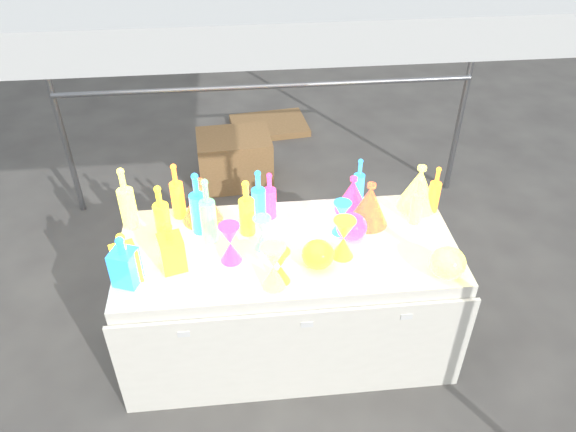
{
  "coord_description": "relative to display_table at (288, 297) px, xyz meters",
  "views": [
    {
      "loc": [
        -0.23,
        -2.27,
        2.69
      ],
      "look_at": [
        0.0,
        0.0,
        0.95
      ],
      "focal_mm": 35.0,
      "sensor_mm": 36.0,
      "label": 1
    }
  ],
  "objects": [
    {
      "name": "ground",
      "position": [
        -0.0,
        0.01,
        -0.37
      ],
      "size": [
        80.0,
        80.0,
        0.0
      ],
      "primitive_type": "plane",
      "color": "#64625D",
      "rests_on": "ground"
    },
    {
      "name": "display_table",
      "position": [
        0.0,
        0.0,
        0.0
      ],
      "size": [
        1.84,
        0.83,
        0.75
      ],
      "color": "white",
      "rests_on": "ground"
    },
    {
      "name": "cardboard_box_closed",
      "position": [
        -0.27,
        1.79,
        -0.16
      ],
      "size": [
        0.63,
        0.48,
        0.44
      ],
      "primitive_type": "cube",
      "rotation": [
        0.0,
        0.0,
        0.07
      ],
      "color": "#9C7246",
      "rests_on": "ground"
    },
    {
      "name": "cardboard_box_flat",
      "position": [
        0.09,
        2.7,
        -0.34
      ],
      "size": [
        0.78,
        0.6,
        0.06
      ],
      "primitive_type": "cube",
      "rotation": [
        0.0,
        0.0,
        0.12
      ],
      "color": "#9C7246",
      "rests_on": "ground"
    },
    {
      "name": "bottle_0",
      "position": [
        -0.66,
        0.16,
        0.54
      ],
      "size": [
        0.11,
        0.11,
        0.33
      ],
      "primitive_type": null,
      "rotation": [
        0.0,
        0.0,
        -0.3
      ],
      "color": "#E84B15",
      "rests_on": "display_table"
    },
    {
      "name": "bottle_1",
      "position": [
        -0.47,
        0.19,
        0.56
      ],
      "size": [
        0.12,
        0.12,
        0.37
      ],
      "primitive_type": null,
      "rotation": [
        0.0,
        0.0,
        0.42
      ],
      "color": "green",
      "rests_on": "display_table"
    },
    {
      "name": "bottle_2",
      "position": [
        -0.59,
        0.34,
        0.55
      ],
      "size": [
        0.1,
        0.1,
        0.35
      ],
      "primitive_type": null,
      "rotation": [
        0.0,
        0.0,
        -0.41
      ],
      "color": "yellow",
      "rests_on": "display_table"
    },
    {
      "name": "bottle_3",
      "position": [
        -0.07,
        0.28,
        0.52
      ],
      "size": [
        0.09,
        0.09,
        0.29
      ],
      "primitive_type": null,
      "rotation": [
        0.0,
        0.0,
        -0.19
      ],
      "color": "#1C4DA4",
      "rests_on": "display_table"
    },
    {
      "name": "bottle_4",
      "position": [
        -0.85,
        0.27,
        0.57
      ],
      "size": [
        0.11,
        0.11,
        0.38
      ],
      "primitive_type": null,
      "rotation": [
        0.0,
        0.0,
        -0.28
      ],
      "color": "#157888",
      "rests_on": "display_table"
    },
    {
      "name": "bottle_5",
      "position": [
        -0.41,
        0.1,
        0.57
      ],
      "size": [
        0.1,
        0.1,
        0.39
      ],
      "primitive_type": null,
      "rotation": [
        0.0,
        0.0,
        -0.13
      ],
      "color": "#BB2592",
      "rests_on": "display_table"
    },
    {
      "name": "bottle_6",
      "position": [
        -0.21,
        0.15,
        0.54
      ],
      "size": [
        0.11,
        0.11,
        0.34
      ],
      "primitive_type": null,
      "rotation": [
        0.0,
        0.0,
        0.36
      ],
      "color": "#E84B15",
      "rests_on": "display_table"
    },
    {
      "name": "bottle_7",
      "position": [
        -0.14,
        0.24,
        0.54
      ],
      "size": [
        0.09,
        0.09,
        0.34
      ],
      "primitive_type": null,
      "rotation": [
        0.0,
        0.0,
        0.13
      ],
      "color": "green",
      "rests_on": "display_table"
    },
    {
      "name": "decanter_0",
      "position": [
        -0.81,
        -0.16,
        0.52
      ],
      "size": [
        0.15,
        0.15,
        0.28
      ],
      "primitive_type": null,
      "rotation": [
        0.0,
        0.0,
        0.37
      ],
      "color": "#E84B15",
      "rests_on": "display_table"
    },
    {
      "name": "decanter_1",
      "position": [
        -0.59,
        -0.1,
        0.52
      ],
      "size": [
        0.15,
        0.15,
        0.28
      ],
      "primitive_type": null,
      "rotation": [
        0.0,
        0.0,
        0.27
      ],
      "color": "yellow",
      "rests_on": "display_table"
    },
    {
      "name": "decanter_2",
      "position": [
        -0.81,
        -0.18,
        0.52
      ],
      "size": [
        0.15,
        0.15,
        0.28
      ],
      "primitive_type": null,
      "rotation": [
        0.0,
        0.0,
        -0.36
      ],
      "color": "green",
      "rests_on": "display_table"
    },
    {
      "name": "hourglass_0",
      "position": [
        -0.06,
        -0.25,
        0.47
      ],
      "size": [
        0.12,
        0.12,
        0.19
      ],
      "primitive_type": null,
      "rotation": [
        0.0,
        0.0,
        0.41
      ],
      "color": "yellow",
      "rests_on": "display_table"
    },
    {
      "name": "hourglass_1",
      "position": [
        -0.3,
        -0.07,
        0.49
      ],
      "size": [
        0.14,
        0.14,
        0.22
      ],
      "primitive_type": null,
      "rotation": [
        0.0,
        0.0,
        -0.37
      ],
      "color": "#1C4DA4",
      "rests_on": "display_table"
    },
    {
      "name": "hourglass_2",
      "position": [
        -0.1,
        -0.28,
        0.5
      ],
      "size": [
        0.15,
        0.15,
        0.24
      ],
      "primitive_type": null,
      "rotation": [
        0.0,
        0.0,
        -0.23
      ],
      "color": "#157888",
      "rests_on": "display_table"
    },
    {
      "name": "hourglass_3",
      "position": [
        -0.14,
        0.01,
        0.47
      ],
      "size": [
        0.13,
        0.13,
        0.19
      ],
      "primitive_type": null,
      "rotation": [
        0.0,
        0.0,
        0.37
      ],
      "color": "#BB2592",
      "rests_on": "display_table"
    },
    {
      "name": "hourglass_4",
      "position": [
        0.27,
        -0.1,
        0.49
      ],
      "size": [
        0.14,
        0.14,
        0.23
      ],
      "primitive_type": null,
      "rotation": [
        0.0,
        0.0,
        -0.24
      ],
      "color": "#E84B15",
      "rests_on": "display_table"
    },
    {
      "name": "hourglass_5",
      "position": [
        0.3,
        0.1,
        0.48
      ],
      "size": [
        0.12,
        0.12,
        0.2
      ],
      "primitive_type": null,
      "rotation": [
        0.0,
        0.0,
        0.29
      ],
      "color": "green",
      "rests_on": "display_table"
    },
    {
      "name": "globe_1",
      "position": [
        0.76,
        -0.3,
        0.45
      ],
      "size": [
        0.22,
        0.22,
        0.14
      ],
      "primitive_type": null,
      "rotation": [
        0.0,
        0.0,
        0.29
      ],
      "color": "#157888",
      "rests_on": "display_table"
    },
    {
      "name": "globe_2",
      "position": [
        0.13,
        -0.16,
        0.44
      ],
      "size": [
        0.22,
        0.22,
        0.13
      ],
      "primitive_type": null,
      "rotation": [
        0.0,
        0.0,
        -0.4
      ],
      "color": "yellow",
      "rests_on": "display_table"
    },
    {
      "name": "globe_3",
      "position": [
        0.35,
        0.04,
        0.44
      ],
      "size": [
        0.18,
        0.18,
        0.13
      ],
      "primitive_type": null,
      "rotation": [
        0.0,
        0.0,
        -0.08
      ],
      "color": "#1C4DA4",
      "rests_on": "display_table"
    },
    {
      "name": "lampshade_0",
      "position": [
        -0.45,
        0.29,
        0.51
      ],
      "size": [
        0.25,
        0.25,
        0.27
      ],
      "primitive_type": null,
      "rotation": [
        0.0,
        0.0,
        -0.1
      ],
      "color": "yellow",
      "rests_on": "display_table"
    },
    {
      "name": "lampshade_1",
      "position": [
        0.47,
        0.17,
        0.51
      ],
      "size": [
        0.22,
        0.22,
        0.26
      ],
      "primitive_type": null,
      "rotation": [
        0.0,
        0.0,
        -0.0
      ],
      "color": "yellow",
      "rests_on": "display_table"
    },
    {
      "name": "lampshade_2",
      "position": [
        0.4,
        0.29,
        0.49
      ],
      "size": [
        0.24,
        0.24,
        0.23
      ],
      "primitive_type": null,
      "rotation": [
        0.0,
        0.0,
        0.33
      ],
      "color": "#1C4DA4",
      "rests_on": "display_table"
    },
    {
      "name": "lampshade_3",
      "position": [
        0.78,
        0.29,
        0.51
      ],
      "size": [
        0.29,
        0.29,
        0.27
      ],
      "primitive_type": null,
      "rotation": [
        0.0,
        0.0,
        -0.34
      ],
      "color": "#157888",
      "rests_on": "display_table"
    },
    {
      "name": "bottle_8",
      "position": [
        0.45,
        0.37,
        0.52
      ],
      "size": [
        0.07,
        0.07,
        0.29
      ],
      "primitive_type": null,
      "rotation": [
        0.0,
        0.0,
        -0.12
      ],
      "color": "green",
      "rests_on": "display_table"
    },
    {
      "name": "bottle_9",
      "position": [
        0.86,
        0.24,
        0.52
      ],
      "size": [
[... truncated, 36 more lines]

